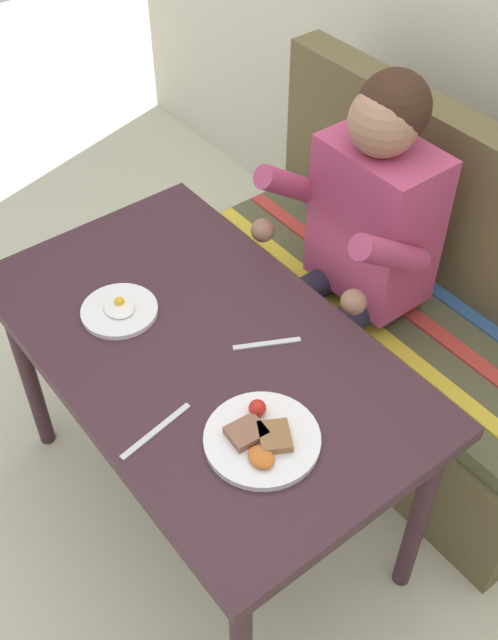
% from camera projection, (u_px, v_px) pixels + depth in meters
% --- Properties ---
extents(ground_plane, '(8.00, 8.00, 0.00)m').
position_uv_depth(ground_plane, '(211.00, 503.00, 2.39)').
color(ground_plane, beige).
extents(table, '(1.20, 0.70, 0.73)m').
position_uv_depth(table, '(202.00, 366.00, 1.93)').
color(table, '#392027').
rests_on(table, ground).
extents(couch, '(1.44, 0.56, 1.00)m').
position_uv_depth(couch, '(397.00, 324.00, 2.49)').
color(couch, brown).
rests_on(couch, ground).
extents(person, '(0.45, 0.61, 1.21)m').
position_uv_depth(person, '(356.00, 235.00, 2.16)').
color(person, '#B13D63').
rests_on(person, ground).
extents(plate_breakfast, '(0.26, 0.26, 0.05)m').
position_uv_depth(plate_breakfast, '(262.00, 438.00, 1.65)').
color(plate_breakfast, white).
rests_on(plate_breakfast, table).
extents(plate_eggs, '(0.20, 0.20, 0.04)m').
position_uv_depth(plate_eggs, '(119.00, 310.00, 1.94)').
color(plate_eggs, white).
rests_on(plate_eggs, table).
extents(fork, '(0.09, 0.16, 0.00)m').
position_uv_depth(fork, '(267.00, 344.00, 1.87)').
color(fork, silver).
rests_on(fork, table).
extents(knife, '(0.05, 0.20, 0.00)m').
position_uv_depth(knife, '(156.00, 431.00, 1.68)').
color(knife, silver).
rests_on(knife, table).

